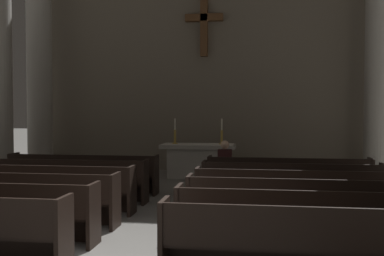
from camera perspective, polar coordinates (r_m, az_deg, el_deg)
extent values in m
cube|color=black|center=(6.25, -15.36, -12.34)|extent=(0.06, 0.50, 0.95)
cube|color=black|center=(7.20, -11.95, -10.34)|extent=(0.06, 0.50, 0.95)
cube|color=black|center=(8.91, -20.62, -8.31)|extent=(3.56, 0.40, 0.05)
cube|color=black|center=(8.67, -21.37, -6.77)|extent=(3.56, 0.05, 0.50)
cube|color=black|center=(9.10, -20.05, -9.51)|extent=(3.56, 0.04, 0.40)
cube|color=black|center=(8.17, -9.37, -8.79)|extent=(0.06, 0.50, 0.95)
cube|color=black|center=(9.83, -17.63, -7.28)|extent=(3.56, 0.40, 0.05)
cube|color=black|center=(9.59, -18.24, -5.86)|extent=(3.56, 0.05, 0.50)
cube|color=black|center=(10.03, -17.17, -8.38)|extent=(3.56, 0.04, 0.40)
cube|color=black|center=(9.16, -7.36, -7.56)|extent=(0.06, 0.50, 0.95)
cube|color=black|center=(10.77, -15.18, -6.40)|extent=(3.56, 0.40, 0.05)
cube|color=black|center=(10.53, -15.68, -5.10)|extent=(3.56, 0.05, 0.50)
cube|color=black|center=(10.97, -14.79, -7.43)|extent=(3.56, 0.04, 0.40)
cube|color=black|center=(10.17, -5.76, -6.57)|extent=(0.06, 0.50, 0.95)
cube|color=black|center=(11.74, -13.12, -5.67)|extent=(3.56, 0.40, 0.05)
cube|color=black|center=(11.49, -13.55, -4.46)|extent=(3.56, 0.05, 0.50)
cube|color=black|center=(11.94, -12.80, -6.62)|extent=(3.56, 0.04, 0.40)
cube|color=black|center=(11.18, -4.45, -5.75)|extent=(0.06, 0.50, 0.95)
cube|color=black|center=(12.48, -20.96, -5.05)|extent=(0.06, 0.50, 0.95)
cube|color=black|center=(5.82, 14.88, -13.93)|extent=(3.56, 0.40, 0.05)
cube|color=black|center=(5.54, 15.19, -11.85)|extent=(3.56, 0.05, 0.50)
cube|color=black|center=(5.87, -3.44, -13.23)|extent=(0.06, 0.50, 0.95)
cube|color=black|center=(6.84, 13.84, -11.47)|extent=(3.56, 0.40, 0.05)
cube|color=black|center=(6.56, 14.06, -9.60)|extent=(3.56, 0.05, 0.50)
cube|color=black|center=(7.07, 13.67, -12.89)|extent=(3.56, 0.04, 0.40)
cube|color=black|center=(6.87, -1.63, -10.91)|extent=(0.06, 0.50, 0.95)
cube|color=black|center=(7.86, 13.08, -9.64)|extent=(3.56, 0.40, 0.05)
cube|color=black|center=(7.59, 13.24, -7.96)|extent=(3.56, 0.05, 0.50)
cube|color=black|center=(8.08, 12.95, -10.94)|extent=(3.56, 0.04, 0.40)
cube|color=black|center=(7.88, -0.31, -9.17)|extent=(0.06, 0.50, 0.95)
cube|color=black|center=(8.89, 12.50, -8.24)|extent=(3.56, 0.40, 0.05)
cube|color=black|center=(8.62, 12.62, -6.71)|extent=(3.56, 0.05, 0.50)
cube|color=black|center=(9.11, 12.40, -9.42)|extent=(3.56, 0.04, 0.40)
cube|color=black|center=(8.91, 0.71, -7.83)|extent=(0.06, 0.50, 0.95)
cube|color=black|center=(9.93, 12.04, -7.12)|extent=(3.56, 0.40, 0.05)
cube|color=black|center=(9.66, 12.14, -5.73)|extent=(3.56, 0.05, 0.50)
cube|color=black|center=(10.14, 11.96, -8.21)|extent=(3.56, 0.04, 0.40)
cube|color=black|center=(9.94, 1.51, -6.76)|extent=(0.06, 0.50, 0.95)
cube|color=black|center=(10.18, 22.34, -6.72)|extent=(0.06, 0.50, 0.95)
cube|color=black|center=(10.96, 11.67, -6.22)|extent=(3.56, 0.40, 0.05)
cube|color=black|center=(10.70, 11.76, -4.94)|extent=(3.56, 0.05, 0.50)
cube|color=black|center=(11.18, 11.61, -7.22)|extent=(3.56, 0.04, 0.40)
cube|color=black|center=(10.98, 2.15, -5.90)|extent=(0.06, 0.50, 0.95)
cube|color=black|center=(11.19, 21.02, -5.89)|extent=(0.06, 0.50, 0.95)
cube|color=#ADA89E|center=(15.91, -18.02, -4.80)|extent=(1.11, 1.11, 0.20)
cylinder|color=#ADA89E|center=(15.86, -18.18, 7.71)|extent=(0.79, 0.79, 7.13)
cube|color=#ADA89E|center=(14.69, 21.70, -5.44)|extent=(1.11, 1.11, 0.20)
cylinder|color=#ADA89E|center=(14.64, 21.91, 8.12)|extent=(0.79, 0.79, 7.13)
cube|color=#A8A399|center=(13.88, 0.76, -4.31)|extent=(1.76, 0.72, 0.88)
cube|color=#A8A399|center=(13.83, 0.76, -2.25)|extent=(2.20, 0.90, 0.12)
cube|color=silver|center=(13.82, 0.76, -1.98)|extent=(2.09, 0.86, 0.01)
cylinder|color=#B79338|center=(13.93, -2.10, -1.88)|extent=(0.16, 0.16, 0.02)
cylinder|color=#B79338|center=(13.92, -2.10, -1.08)|extent=(0.07, 0.07, 0.41)
cylinder|color=silver|center=(13.90, -2.10, 0.47)|extent=(0.04, 0.04, 0.34)
cylinder|color=#B79338|center=(13.75, 3.65, -1.94)|extent=(0.16, 0.16, 0.02)
cylinder|color=#B79338|center=(13.74, 3.66, -1.13)|extent=(0.07, 0.07, 0.41)
cylinder|color=silver|center=(13.72, 3.66, 0.45)|extent=(0.04, 0.04, 0.34)
cube|color=#706656|center=(15.65, 1.59, 10.59)|extent=(11.69, 0.25, 8.58)
cube|color=brown|center=(15.48, 1.49, 12.29)|extent=(0.23, 0.23, 1.92)
cube|color=brown|center=(15.53, 1.49, 13.33)|extent=(1.23, 0.23, 0.23)
cube|color=#26262B|center=(11.18, 4.12, -7.05)|extent=(0.24, 0.14, 0.45)
cube|color=#26262B|center=(11.01, 4.08, -5.69)|extent=(0.28, 0.36, 0.12)
cube|color=#381919|center=(10.84, 4.03, -4.06)|extent=(0.32, 0.20, 0.54)
sphere|color=beige|center=(10.80, 4.04, -2.06)|extent=(0.20, 0.20, 0.20)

